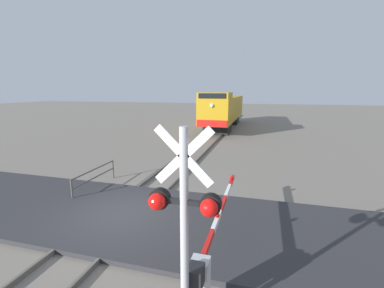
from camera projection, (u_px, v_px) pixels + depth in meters
ground_plane at (124, 216)px, 9.43m from camera, size 160.00×160.00×0.00m
rail_track_left at (106, 212)px, 9.61m from camera, size 0.08×80.00×0.15m
rail_track_right at (142, 217)px, 9.23m from camera, size 0.08×80.00×0.15m
road_surface at (123, 214)px, 9.42m from camera, size 36.00×5.02×0.16m
locomotive at (224, 109)px, 30.97m from camera, size 3.00×15.24×4.22m
crossing_signal at (184, 219)px, 4.15m from camera, size 1.18×0.33×3.97m
crossing_gate at (208, 256)px, 5.79m from camera, size 0.36×5.94×1.38m
guard_railing at (95, 175)px, 11.98m from camera, size 0.08×3.09×0.95m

